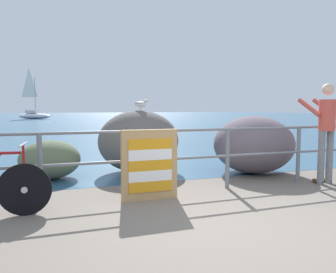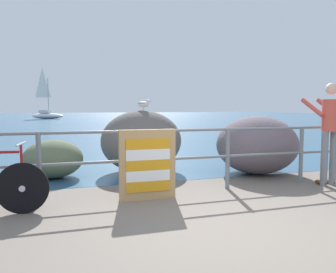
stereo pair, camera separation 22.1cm
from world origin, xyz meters
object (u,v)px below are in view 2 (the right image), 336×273
(breakwater_boulder_right, at_px, (257,145))
(seagull, at_px, (143,104))
(folded_deckchair_stack, at_px, (148,165))
(breakwater_boulder_main, at_px, (142,141))
(sailboat, at_px, (47,113))
(breakwater_boulder_left, at_px, (53,159))
(person_at_railing, at_px, (329,129))

(breakwater_boulder_right, xyz_separation_m, seagull, (-2.16, 0.97, 0.84))
(folded_deckchair_stack, relative_size, breakwater_boulder_right, 0.62)
(breakwater_boulder_main, height_order, sailboat, sailboat)
(sailboat, bearing_deg, breakwater_boulder_main, -50.22)
(sailboat, bearing_deg, folded_deckchair_stack, -51.12)
(folded_deckchair_stack, height_order, breakwater_boulder_left, folded_deckchair_stack)
(breakwater_boulder_left, distance_m, seagull, 2.13)
(person_at_railing, xyz_separation_m, seagull, (-2.77, 2.25, 0.45))
(folded_deckchair_stack, relative_size, breakwater_boulder_left, 0.91)
(breakwater_boulder_right, relative_size, sailboat, 0.27)
(breakwater_boulder_main, relative_size, breakwater_boulder_left, 1.51)
(breakwater_boulder_left, bearing_deg, breakwater_boulder_main, 3.82)
(folded_deckchair_stack, xyz_separation_m, sailboat, (-2.54, 38.91, 0.19))
(breakwater_boulder_main, xyz_separation_m, seagull, (0.05, 0.03, 0.79))
(breakwater_boulder_right, xyz_separation_m, sailboat, (-5.19, 37.65, 0.11))
(breakwater_boulder_main, bearing_deg, breakwater_boulder_right, -22.93)
(person_at_railing, height_order, folded_deckchair_stack, person_at_railing)
(person_at_railing, height_order, breakwater_boulder_right, person_at_railing)
(folded_deckchair_stack, height_order, breakwater_boulder_right, breakwater_boulder_right)
(breakwater_boulder_main, xyz_separation_m, breakwater_boulder_left, (-1.79, -0.12, -0.28))
(breakwater_boulder_left, height_order, breakwater_boulder_right, breakwater_boulder_right)
(folded_deckchair_stack, bearing_deg, breakwater_boulder_right, 25.44)
(seagull, bearing_deg, breakwater_boulder_main, -105.22)
(person_at_railing, xyz_separation_m, sailboat, (-5.80, 38.93, -0.28))
(folded_deckchair_stack, distance_m, seagull, 2.46)
(breakwater_boulder_main, xyz_separation_m, sailboat, (-2.98, 36.71, 0.06))
(breakwater_boulder_main, height_order, seagull, seagull)
(breakwater_boulder_left, distance_m, breakwater_boulder_right, 4.08)
(sailboat, bearing_deg, breakwater_boulder_left, -53.01)
(sailboat, bearing_deg, seagull, -50.14)
(breakwater_boulder_main, bearing_deg, folded_deckchair_stack, -101.23)
(folded_deckchair_stack, relative_size, breakwater_boulder_main, 0.60)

